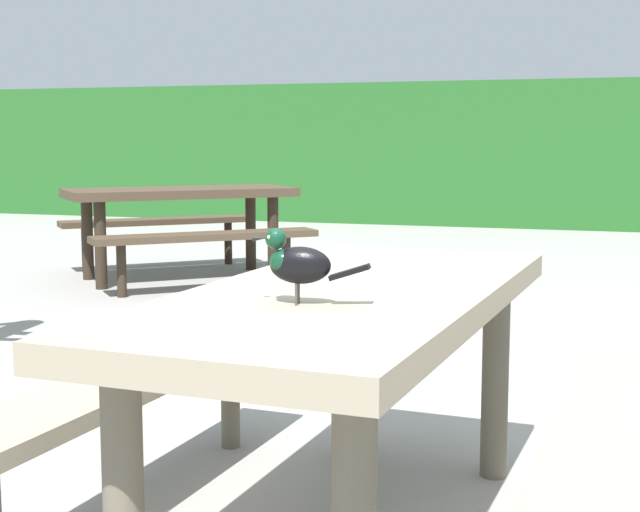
% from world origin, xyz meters
% --- Properties ---
extents(hedge_wall, '(28.00, 1.20, 1.87)m').
position_xyz_m(hedge_wall, '(0.00, 9.91, 0.94)').
color(hedge_wall, '#235B23').
rests_on(hedge_wall, ground).
extents(picnic_table_foreground, '(1.78, 1.84, 0.74)m').
position_xyz_m(picnic_table_foreground, '(-0.26, -0.28, 0.56)').
color(picnic_table_foreground, gray).
rests_on(picnic_table_foreground, ground).
extents(bird_grackle, '(0.29, 0.09, 0.18)m').
position_xyz_m(bird_grackle, '(-0.30, -0.58, 0.84)').
color(bird_grackle, black).
rests_on(bird_grackle, picnic_table_foreground).
extents(picnic_table_mid_left, '(2.40, 2.39, 0.74)m').
position_xyz_m(picnic_table_mid_left, '(-3.01, 4.14, 0.56)').
color(picnic_table_mid_left, '#473828').
rests_on(picnic_table_mid_left, ground).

